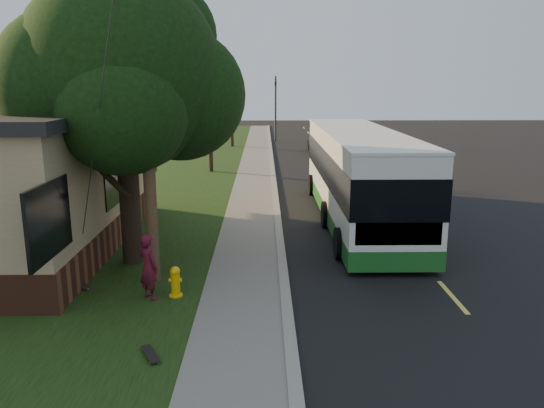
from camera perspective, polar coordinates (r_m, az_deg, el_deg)
The scene contains 17 objects.
ground at distance 12.80m, azimuth 1.46°, elevation -10.08°, with size 120.00×120.00×0.00m, color black.
road at distance 22.79m, azimuth 10.54°, elevation 0.06°, with size 8.00×80.00×0.01m, color black.
curb at distance 22.33m, azimuth 0.43°, elevation 0.16°, with size 0.25×80.00×0.12m, color gray.
sidewalk at distance 22.34m, azimuth -2.13°, elevation 0.10°, with size 2.00×80.00×0.08m, color slate.
grass_verge at distance 22.69m, azimuth -11.00°, elevation 0.06°, with size 5.00×80.00×0.07m, color black.
fire_hydrant at distance 12.80m, azimuth -10.35°, elevation -8.21°, with size 0.32×0.32×0.74m.
utility_pole at distance 13.07m, azimuth -13.51°, elevation 10.95°, with size 2.86×3.21×9.07m.
leafy_tree at distance 14.88m, azimuth -15.57°, elevation 13.11°, with size 6.30×6.00×7.80m.
bare_tree_near at distance 30.06m, azimuth -6.65°, elevation 7.43°, with size 1.38×1.21×4.31m.
bare_tree_far at distance 41.95m, azimuth -4.34°, elevation 8.83°, with size 1.38×1.21×4.03m.
traffic_signal at distance 45.82m, azimuth 0.38°, elevation 10.67°, with size 0.18×0.22×5.50m.
transit_bus at distance 19.65m, azimuth 9.27°, elevation 3.28°, with size 2.82×12.22×3.31m.
skateboarder at distance 12.65m, azimuth -13.15°, elevation -6.60°, with size 0.57×0.37×1.56m, color #521020.
skateboard_main at distance 10.40m, azimuth -12.97°, elevation -15.45°, with size 0.49×0.73×0.07m.
skateboard_spare at distance 14.06m, azimuth -20.56°, elevation -8.22°, with size 0.91×0.51×0.08m.
dumpster at distance 23.78m, azimuth -23.10°, elevation 1.27°, with size 1.50×1.30×1.14m.
distant_car at distance 38.90m, azimuth 5.62°, elevation 6.75°, with size 1.97×4.90×1.67m, color black.
Camera 1 is at (-0.50, -11.77, 5.02)m, focal length 35.00 mm.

